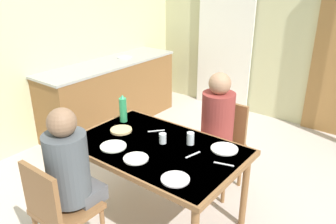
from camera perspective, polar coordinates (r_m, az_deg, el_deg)
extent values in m
plane|color=beige|center=(3.32, -2.78, -15.33)|extent=(7.07, 7.07, 0.00)
cube|color=#C5C192|center=(5.03, 17.99, 14.62)|extent=(4.12, 0.10, 2.84)
cube|color=beige|center=(4.57, -16.97, 14.00)|extent=(0.10, 4.08, 2.84)
cube|color=white|center=(5.28, 9.54, 13.23)|extent=(0.90, 0.03, 2.38)
cube|color=brown|center=(4.79, -9.59, 2.86)|extent=(0.60, 2.04, 0.87)
cube|color=#9E9E99|center=(4.66, -9.96, 8.07)|extent=(0.61, 2.08, 0.03)
cylinder|color=#B7B7BC|center=(4.86, -7.32, 9.08)|extent=(0.21, 0.21, 0.01)
cube|color=brown|center=(2.77, -1.90, -6.12)|extent=(1.39, 0.89, 0.04)
cube|color=beige|center=(2.76, -1.91, -5.77)|extent=(1.34, 0.86, 0.00)
cylinder|color=brown|center=(3.14, -15.39, -11.00)|extent=(0.06, 0.06, 0.69)
cylinder|color=brown|center=(3.56, -5.81, -5.91)|extent=(0.06, 0.06, 0.69)
cylinder|color=brown|center=(2.96, 12.70, -12.95)|extent=(0.06, 0.06, 0.69)
cube|color=brown|center=(2.66, -16.54, -15.28)|extent=(0.40, 0.40, 0.04)
cube|color=brown|center=(2.46, -20.50, -13.21)|extent=(0.38, 0.04, 0.42)
cylinder|color=brown|center=(3.00, -15.34, -16.15)|extent=(0.04, 0.04, 0.41)
cube|color=brown|center=(3.34, 8.43, -6.04)|extent=(0.40, 0.40, 0.04)
cube|color=brown|center=(3.39, 10.14, -1.73)|extent=(0.38, 0.04, 0.42)
cylinder|color=brown|center=(3.27, 9.31, -11.81)|extent=(0.04, 0.04, 0.41)
cylinder|color=brown|center=(3.41, 4.24, -9.93)|extent=(0.04, 0.04, 0.41)
cylinder|color=brown|center=(3.53, 12.01, -9.20)|extent=(0.04, 0.04, 0.41)
cylinder|color=brown|center=(3.66, 7.22, -7.59)|extent=(0.04, 0.04, 0.41)
cube|color=#55555A|center=(2.70, -13.92, -12.77)|extent=(0.30, 0.22, 0.12)
cylinder|color=#4C5156|center=(2.50, -16.44, -8.98)|extent=(0.30, 0.30, 0.52)
sphere|color=#846047|center=(2.34, -17.39, -1.68)|extent=(0.20, 0.20, 0.20)
cube|color=brown|center=(3.19, 7.06, -6.22)|extent=(0.30, 0.22, 0.12)
cylinder|color=maroon|center=(3.16, 8.31, -1.31)|extent=(0.30, 0.30, 0.52)
sphere|color=#A87A5B|center=(3.03, 8.69, 4.73)|extent=(0.20, 0.20, 0.20)
cylinder|color=#2F975A|center=(3.18, -7.54, 0.35)|extent=(0.07, 0.07, 0.23)
cone|color=#2E935F|center=(3.13, -7.66, 2.58)|extent=(0.05, 0.05, 0.03)
cylinder|color=white|center=(2.78, -9.15, -5.70)|extent=(0.21, 0.21, 0.01)
cylinder|color=white|center=(2.59, -5.40, -7.76)|extent=(0.19, 0.19, 0.01)
cylinder|color=white|center=(2.74, 9.43, -6.11)|extent=(0.22, 0.22, 0.01)
cylinder|color=white|center=(2.35, 1.23, -11.19)|extent=(0.20, 0.20, 0.01)
cylinder|color=silver|center=(2.77, 3.79, -4.45)|extent=(0.06, 0.06, 0.10)
cylinder|color=silver|center=(2.79, -0.89, -4.43)|extent=(0.06, 0.06, 0.09)
cylinder|color=#DBB77A|center=(3.03, -7.86, -3.02)|extent=(0.19, 0.19, 0.02)
cube|color=silver|center=(2.55, 9.34, -8.61)|extent=(0.15, 0.06, 0.00)
cube|color=silver|center=(3.00, -1.98, -3.18)|extent=(0.11, 0.12, 0.00)
cube|color=silver|center=(2.64, 4.18, -7.16)|extent=(0.05, 0.15, 0.00)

